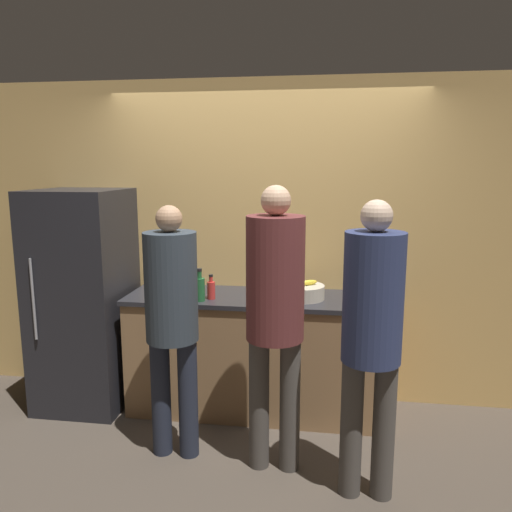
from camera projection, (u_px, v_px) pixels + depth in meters
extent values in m
plane|color=#4C4238|center=(253.00, 431.00, 3.67)|extent=(14.00, 14.00, 0.00)
cube|color=#E0B266|center=(265.00, 243.00, 4.09)|extent=(5.20, 0.06, 2.60)
cube|color=#9E754C|center=(260.00, 355.00, 3.94)|extent=(2.02, 0.62, 0.90)
cube|color=#28282D|center=(260.00, 298.00, 3.85)|extent=(2.05, 0.65, 0.03)
cube|color=#232328|center=(84.00, 299.00, 4.00)|extent=(0.68, 0.72, 1.74)
cylinder|color=#99999E|center=(33.00, 299.00, 3.65)|extent=(0.02, 0.02, 0.61)
cylinder|color=#232838|center=(161.00, 396.00, 3.33)|extent=(0.13, 0.13, 0.81)
cylinder|color=#232838|center=(188.00, 398.00, 3.31)|extent=(0.13, 0.13, 0.81)
cylinder|color=#333D47|center=(171.00, 287.00, 3.18)|extent=(0.34, 0.34, 0.71)
sphere|color=tan|center=(169.00, 219.00, 3.10)|extent=(0.17, 0.17, 0.17)
cylinder|color=#4C4742|center=(259.00, 403.00, 3.18)|extent=(0.13, 0.13, 0.87)
cylinder|color=#4C4742|center=(290.00, 405.00, 3.15)|extent=(0.13, 0.13, 0.87)
cylinder|color=brown|center=(275.00, 278.00, 3.02)|extent=(0.36, 0.36, 0.76)
sphere|color=#DBAD89|center=(276.00, 200.00, 2.93)|extent=(0.18, 0.18, 0.18)
cylinder|color=#4C4742|center=(351.00, 428.00, 2.91)|extent=(0.13, 0.13, 0.84)
cylinder|color=#4C4742|center=(384.00, 430.00, 2.88)|extent=(0.13, 0.13, 0.84)
cylinder|color=navy|center=(373.00, 298.00, 2.75)|extent=(0.33, 0.33, 0.73)
sphere|color=beige|center=(377.00, 216.00, 2.67)|extent=(0.17, 0.17, 0.17)
cylinder|color=beige|center=(303.00, 292.00, 3.75)|extent=(0.32, 0.32, 0.11)
ellipsoid|color=yellow|center=(308.00, 283.00, 3.73)|extent=(0.15, 0.12, 0.04)
cylinder|color=#3D424C|center=(360.00, 288.00, 3.80)|extent=(0.11, 0.11, 0.13)
cylinder|color=#99754C|center=(359.00, 277.00, 3.79)|extent=(0.01, 0.05, 0.19)
cylinder|color=#99754C|center=(362.00, 277.00, 3.79)|extent=(0.03, 0.04, 0.19)
cylinder|color=#99754C|center=(361.00, 278.00, 3.77)|extent=(0.04, 0.01, 0.19)
cylinder|color=silver|center=(151.00, 276.00, 4.18)|extent=(0.07, 0.07, 0.15)
cylinder|color=silver|center=(151.00, 264.00, 4.16)|extent=(0.03, 0.03, 0.05)
cylinder|color=black|center=(151.00, 261.00, 4.15)|extent=(0.03, 0.03, 0.02)
cylinder|color=#236033|center=(200.00, 290.00, 3.69)|extent=(0.08, 0.08, 0.17)
cylinder|color=#236033|center=(199.00, 275.00, 3.67)|extent=(0.04, 0.04, 0.05)
cylinder|color=black|center=(199.00, 270.00, 3.66)|extent=(0.04, 0.04, 0.02)
cylinder|color=red|center=(211.00, 290.00, 3.74)|extent=(0.06, 0.06, 0.13)
cylinder|color=red|center=(211.00, 279.00, 3.73)|extent=(0.03, 0.03, 0.04)
cylinder|color=black|center=(211.00, 276.00, 3.72)|extent=(0.03, 0.03, 0.02)
cylinder|color=white|center=(185.00, 293.00, 3.78)|extent=(0.09, 0.09, 0.08)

